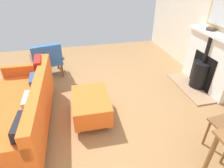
# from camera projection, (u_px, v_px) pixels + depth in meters

# --- Properties ---
(ground_plane) EXTENTS (5.71, 6.03, 0.01)m
(ground_plane) POSITION_uv_depth(u_px,v_px,m) (74.00, 105.00, 3.39)
(ground_plane) COLOR olive
(fireplace) EXTENTS (0.64, 1.33, 1.12)m
(fireplace) POSITION_uv_depth(u_px,v_px,m) (207.00, 65.00, 3.66)
(fireplace) COLOR #9E7A5B
(fireplace) RESTS_ON ground
(mantel_bowl_near) EXTENTS (0.16, 0.16, 0.05)m
(mantel_bowl_near) POSITION_uv_depth(u_px,v_px,m) (210.00, 29.00, 3.51)
(mantel_bowl_near) COLOR #47382D
(mantel_bowl_near) RESTS_ON fireplace
(sofa) EXTENTS (0.92, 2.06, 0.81)m
(sofa) POSITION_uv_depth(u_px,v_px,m) (22.00, 109.00, 2.76)
(sofa) COLOR #B2B2B7
(sofa) RESTS_ON ground
(ottoman) EXTENTS (0.59, 0.82, 0.40)m
(ottoman) POSITION_uv_depth(u_px,v_px,m) (91.00, 105.00, 2.99)
(ottoman) COLOR #B2B2B7
(ottoman) RESTS_ON ground
(armchair_accent) EXTENTS (0.78, 0.71, 0.80)m
(armchair_accent) POSITION_uv_depth(u_px,v_px,m) (47.00, 59.00, 4.05)
(armchair_accent) COLOR brown
(armchair_accent) RESTS_ON ground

